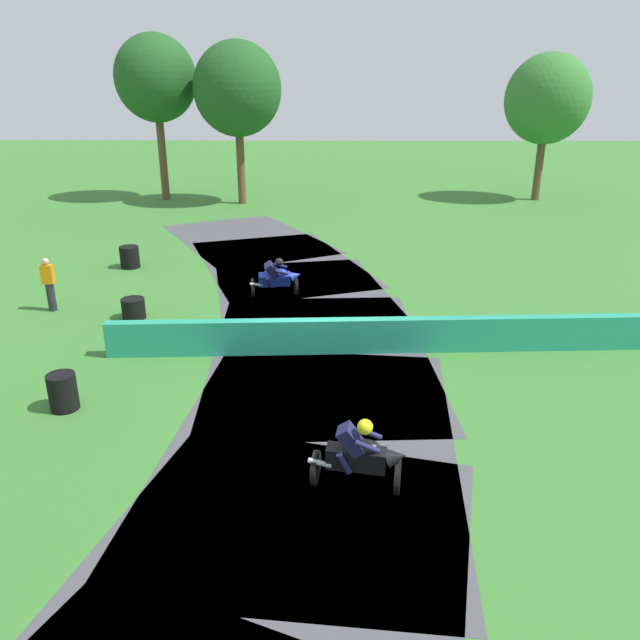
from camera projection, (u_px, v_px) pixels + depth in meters
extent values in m
plane|color=#38752D|center=(321.00, 352.00, 15.78)|extent=(120.00, 120.00, 0.00)
cube|color=#47474C|center=(249.00, 620.00, 7.95)|extent=(7.26, 9.46, 0.01)
cube|color=#47474C|center=(312.00, 443.00, 11.83)|extent=(6.19, 8.89, 0.01)
cube|color=#47474C|center=(320.00, 352.00, 15.78)|extent=(5.82, 8.67, 0.01)
cube|color=#47474C|center=(305.00, 298.00, 19.71)|extent=(6.95, 9.31, 0.01)
cube|color=#47474C|center=(279.00, 263.00, 23.52)|extent=(7.92, 9.74, 0.01)
cube|color=#47474C|center=(247.00, 239.00, 27.16)|extent=(8.73, 9.97, 0.01)
cube|color=#239375|center=(531.00, 333.00, 15.81)|extent=(21.51, 1.39, 0.90)
cylinder|color=black|center=(398.00, 477.00, 10.33)|extent=(0.20, 0.67, 0.66)
cylinder|color=black|center=(315.00, 468.00, 10.57)|extent=(0.20, 0.67, 0.66)
cube|color=black|center=(356.00, 458.00, 10.31)|extent=(1.04, 0.49, 0.43)
ellipsoid|color=black|center=(367.00, 447.00, 10.16)|extent=(0.49, 0.37, 0.27)
cone|color=black|center=(397.00, 457.00, 10.14)|extent=(0.44, 0.39, 0.44)
cylinder|color=#B2B2B7|center=(320.00, 463.00, 10.35)|extent=(0.42, 0.16, 0.17)
cube|color=#1E1E4C|center=(352.00, 439.00, 10.15)|extent=(0.54, 0.35, 0.59)
sphere|color=yellow|center=(365.00, 427.00, 9.98)|extent=(0.26, 0.26, 0.26)
cylinder|color=#1E1E4C|center=(370.00, 433.00, 10.25)|extent=(0.44, 0.15, 0.24)
cylinder|color=#1E1E4C|center=(367.00, 447.00, 9.93)|extent=(0.44, 0.15, 0.24)
cylinder|color=#1E1E4C|center=(347.00, 449.00, 10.49)|extent=(0.29, 0.14, 0.42)
cylinder|color=#1E1E4C|center=(344.00, 463.00, 10.18)|extent=(0.29, 0.14, 0.42)
cylinder|color=black|center=(296.00, 286.00, 20.00)|extent=(0.21, 0.77, 0.77)
cylinder|color=black|center=(253.00, 288.00, 19.80)|extent=(0.21, 0.77, 0.77)
cube|color=#1E38B2|center=(275.00, 279.00, 19.70)|extent=(1.05, 0.56, 0.47)
ellipsoid|color=#1E38B2|center=(280.00, 273.00, 19.56)|extent=(0.49, 0.41, 0.32)
cone|color=#1E38B2|center=(296.00, 275.00, 19.72)|extent=(0.42, 0.43, 0.49)
cylinder|color=#B2B2B7|center=(256.00, 285.00, 19.58)|extent=(0.42, 0.20, 0.18)
cube|color=#1E1E4C|center=(272.00, 270.00, 19.44)|extent=(0.52, 0.48, 0.63)
sphere|color=black|center=(279.00, 262.00, 19.29)|extent=(0.26, 0.26, 0.26)
cylinder|color=#1E1E4C|center=(280.00, 265.00, 19.60)|extent=(0.43, 0.22, 0.25)
cylinder|color=#1E1E4C|center=(282.00, 272.00, 19.33)|extent=(0.43, 0.22, 0.25)
cylinder|color=#1E1E4C|center=(269.00, 276.00, 19.80)|extent=(0.26, 0.25, 0.42)
cylinder|color=#1E1E4C|center=(269.00, 283.00, 19.53)|extent=(0.26, 0.25, 0.42)
cylinder|color=black|center=(65.00, 404.00, 13.04)|extent=(0.59, 0.59, 0.20)
cylinder|color=black|center=(64.00, 396.00, 12.97)|extent=(0.59, 0.59, 0.20)
cylinder|color=black|center=(62.00, 388.00, 12.90)|extent=(0.59, 0.59, 0.20)
cylinder|color=black|center=(61.00, 379.00, 12.82)|extent=(0.59, 0.59, 0.20)
cylinder|color=black|center=(134.00, 315.00, 18.03)|extent=(0.67, 0.67, 0.20)
cylinder|color=black|center=(133.00, 308.00, 17.96)|extent=(0.67, 0.67, 0.20)
cylinder|color=black|center=(133.00, 302.00, 17.89)|extent=(0.67, 0.67, 0.20)
cylinder|color=black|center=(131.00, 265.00, 22.93)|extent=(0.70, 0.70, 0.20)
cylinder|color=black|center=(130.00, 260.00, 22.86)|extent=(0.70, 0.70, 0.20)
cylinder|color=black|center=(129.00, 254.00, 22.79)|extent=(0.70, 0.70, 0.20)
cylinder|color=black|center=(129.00, 249.00, 22.72)|extent=(0.70, 0.70, 0.20)
cylinder|color=#232328|center=(51.00, 297.00, 18.52)|extent=(0.24, 0.24, 0.86)
cube|color=orange|center=(47.00, 274.00, 18.27)|extent=(0.34, 0.22, 0.56)
sphere|color=tan|center=(45.00, 261.00, 18.13)|extent=(0.20, 0.20, 0.20)
cylinder|color=brown|center=(241.00, 166.00, 34.24)|extent=(0.44, 0.44, 4.09)
ellipsoid|color=#1E511E|center=(237.00, 89.00, 32.78)|extent=(4.68, 4.68, 4.92)
cylinder|color=brown|center=(163.00, 158.00, 35.38)|extent=(0.44, 0.44, 4.73)
ellipsoid|color=#1E511E|center=(156.00, 78.00, 33.84)|extent=(4.45, 4.45, 4.67)
cylinder|color=brown|center=(539.00, 168.00, 35.41)|extent=(0.44, 0.44, 3.59)
ellipsoid|color=#33752D|center=(547.00, 99.00, 34.05)|extent=(4.62, 4.62, 4.85)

